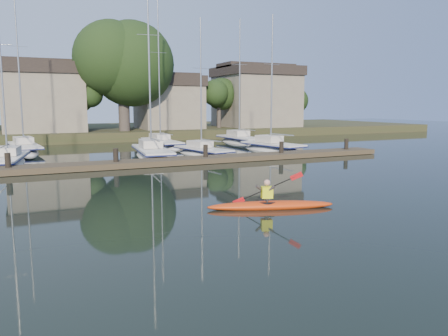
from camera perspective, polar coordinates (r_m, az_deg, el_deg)
name	(u,v)px	position (r m, az deg, el deg)	size (l,w,h in m)	color
ground	(276,214)	(15.92, 6.77, -5.94)	(160.00, 160.00, 0.00)	black
kayak	(270,204)	(16.61, 6.06, -4.65)	(4.83, 2.09, 1.56)	#C0360E
dock	(163,162)	(28.56, -8.00, 0.81)	(34.00, 2.00, 1.80)	#483A29
sailboat_1	(8,168)	(31.64, -26.41, 0.04)	(3.14, 8.28, 13.21)	silver
sailboat_2	(152,159)	(33.28, -9.38, 1.15)	(3.11, 9.43, 15.33)	silver
sailboat_3	(203,157)	(34.01, -2.78, 1.44)	(3.25, 7.35, 11.48)	silver
sailboat_4	(272,153)	(37.32, 6.31, 1.96)	(3.59, 7.68, 12.57)	silver
sailboat_5	(25,154)	(40.05, -24.57, 1.72)	(3.01, 9.06, 14.72)	silver
sailboat_6	(161,148)	(41.68, -8.17, 2.64)	(2.22, 9.34, 14.77)	silver
sailboat_7	(240,145)	(44.46, 2.15, 3.03)	(2.49, 8.50, 13.59)	silver
shore	(111,110)	(54.31, -14.49, 7.36)	(90.00, 25.25, 12.75)	#2C371B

